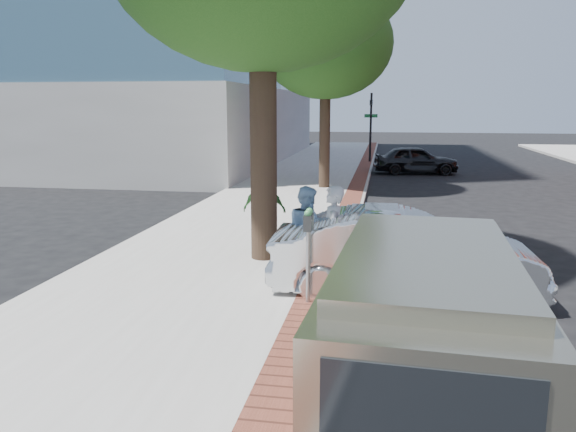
% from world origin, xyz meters
% --- Properties ---
extents(ground, '(120.00, 120.00, 0.00)m').
position_xyz_m(ground, '(0.00, 0.00, 0.00)').
color(ground, black).
rests_on(ground, ground).
extents(sidewalk, '(5.00, 60.00, 0.15)m').
position_xyz_m(sidewalk, '(-1.50, 8.00, 0.07)').
color(sidewalk, '#9E9991').
rests_on(sidewalk, ground).
extents(brick_strip, '(0.60, 60.00, 0.01)m').
position_xyz_m(brick_strip, '(0.70, 8.00, 0.15)').
color(brick_strip, brown).
rests_on(brick_strip, sidewalk).
extents(curb, '(0.10, 60.00, 0.15)m').
position_xyz_m(curb, '(1.05, 8.00, 0.07)').
color(curb, gray).
rests_on(curb, ground).
extents(office_base, '(18.20, 22.20, 4.00)m').
position_xyz_m(office_base, '(-13.00, 22.00, 2.00)').
color(office_base, gray).
rests_on(office_base, ground).
extents(signal_near, '(0.70, 0.15, 3.80)m').
position_xyz_m(signal_near, '(0.90, 22.00, 2.25)').
color(signal_near, black).
rests_on(signal_near, ground).
extents(tree_far, '(4.80, 4.80, 7.14)m').
position_xyz_m(tree_far, '(-0.50, 12.00, 5.30)').
color(tree_far, black).
rests_on(tree_far, sidewalk).
extents(parking_meter, '(0.12, 0.32, 1.47)m').
position_xyz_m(parking_meter, '(0.62, -0.55, 1.21)').
color(parking_meter, gray).
rests_on(parking_meter, sidewalk).
extents(person_gray, '(0.46, 0.65, 1.70)m').
position_xyz_m(person_gray, '(0.89, 0.36, 1.00)').
color(person_gray, '#A9AAAE').
rests_on(person_gray, sidewalk).
extents(person_officer, '(0.95, 0.98, 1.60)m').
position_xyz_m(person_officer, '(0.39, 0.99, 0.95)').
color(person_officer, '#7EA1C3').
rests_on(person_officer, sidewalk).
extents(person_green, '(0.98, 0.49, 1.61)m').
position_xyz_m(person_green, '(-0.78, 2.77, 0.95)').
color(person_green, '#438B3F').
rests_on(person_green, sidewalk).
extents(sedan_silver, '(4.46, 1.69, 1.45)m').
position_xyz_m(sedan_silver, '(2.09, 0.43, 0.73)').
color(sedan_silver, silver).
rests_on(sedan_silver, ground).
extents(bg_car, '(4.01, 2.00, 1.31)m').
position_xyz_m(bg_car, '(3.14, 18.05, 0.66)').
color(bg_car, black).
rests_on(bg_car, ground).
extents(van, '(2.08, 4.84, 1.75)m').
position_xyz_m(van, '(2.20, -2.83, 0.96)').
color(van, gray).
rests_on(van, ground).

